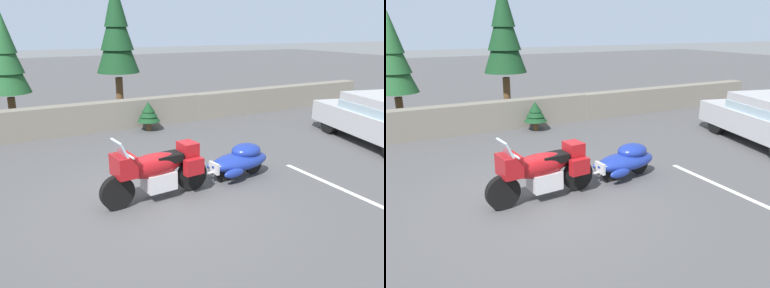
{
  "view_description": "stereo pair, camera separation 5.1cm",
  "coord_description": "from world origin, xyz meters",
  "views": [
    {
      "loc": [
        -2.69,
        -6.49,
        3.27
      ],
      "look_at": [
        1.06,
        0.53,
        0.85
      ],
      "focal_mm": 36.18,
      "sensor_mm": 36.0,
      "label": 1
    },
    {
      "loc": [
        -2.65,
        -6.51,
        3.27
      ],
      "look_at": [
        1.06,
        0.53,
        0.85
      ],
      "focal_mm": 36.18,
      "sensor_mm": 36.0,
      "label": 2
    }
  ],
  "objects": [
    {
      "name": "car_shaped_trailer",
      "position": [
        2.12,
        0.22,
        0.41
      ],
      "size": [
        2.22,
        0.85,
        0.76
      ],
      "color": "black",
      "rests_on": "ground"
    },
    {
      "name": "pine_sapling_near",
      "position": [
        1.87,
        5.04,
        0.6
      ],
      "size": [
        0.76,
        0.76,
        0.95
      ],
      "color": "brown",
      "rests_on": "ground"
    },
    {
      "name": "parking_stripe_marker",
      "position": [
        3.62,
        -1.5,
        0.0
      ],
      "size": [
        0.12,
        3.6,
        0.01
      ],
      "primitive_type": "cube",
      "color": "silver",
      "rests_on": "ground"
    },
    {
      "name": "stone_guard_wall",
      "position": [
        0.41,
        5.73,
        0.46
      ],
      "size": [
        24.0,
        0.57,
        0.94
      ],
      "color": "slate",
      "rests_on": "ground"
    },
    {
      "name": "pine_tree_secondary",
      "position": [
        -2.02,
        7.16,
        2.36
      ],
      "size": [
        1.34,
        1.34,
        3.77
      ],
      "color": "brown",
      "rests_on": "ground"
    },
    {
      "name": "pine_tree_tall",
      "position": [
        1.81,
        7.78,
        3.11
      ],
      "size": [
        1.58,
        1.58,
        4.97
      ],
      "color": "brown",
      "rests_on": "ground"
    },
    {
      "name": "touring_motorcycle",
      "position": [
        0.01,
        0.03,
        0.62
      ],
      "size": [
        2.31,
        0.86,
        1.33
      ],
      "color": "black",
      "rests_on": "ground"
    },
    {
      "name": "ground_plane",
      "position": [
        0.0,
        0.0,
        0.0
      ],
      "size": [
        80.0,
        80.0,
        0.0
      ],
      "primitive_type": "plane",
      "color": "#4C4C4F"
    }
  ]
}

